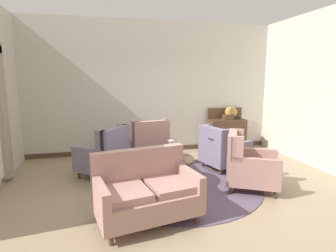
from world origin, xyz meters
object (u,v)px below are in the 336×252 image
Objects in this scene: porcelain_vase at (171,150)px; armchair_far_left at (148,146)px; coffee_table at (168,162)px; armchair_near_sideboard at (248,165)px; armchair_beside_settee at (105,155)px; sideboard at (227,132)px; settee at (146,192)px; side_table at (218,151)px; gramophone at (231,111)px; armchair_back_corner at (222,150)px.

armchair_far_left is (-0.24, 1.16, -0.21)m from porcelain_vase.
armchair_near_sideboard reaches higher than coffee_table.
coffee_table is at bearing 95.54° from armchair_beside_settee.
sideboard is at bearing 11.02° from armchair_near_sideboard.
coffee_table is 0.23m from porcelain_vase.
coffee_table is 0.63× the size of settee.
armchair_beside_settee reaches higher than settee.
side_table is 1.84m from sideboard.
sideboard is (0.94, 1.59, 0.05)m from side_table.
armchair_beside_settee is 2.76m from armchair_near_sideboard.
sideboard reaches higher than settee.
coffee_table is at bearing -143.24° from porcelain_vase.
gramophone is (2.79, 3.16, 0.68)m from settee.
armchair_near_sideboard is 2.72m from sideboard.
gramophone reaches higher than coffee_table.
coffee_table is 0.91× the size of armchair_back_corner.
gramophone reaches higher than porcelain_vase.
settee is at bearing -130.11° from sideboard.
armchair_near_sideboard is 2.14× the size of gramophone.
armchair_far_left reaches higher than coffee_table.
coffee_table is 1.34m from armchair_beside_settee.
armchair_far_left is (0.41, 2.37, 0.03)m from settee.
gramophone is (0.86, 2.51, 0.65)m from armchair_near_sideboard.
side_table is (-0.13, 1.01, 0.01)m from armchair_near_sideboard.
armchair_beside_settee reaches higher than armchair_back_corner.
armchair_back_corner is 1.99× the size of gramophone.
side_table reaches higher than coffee_table.
sideboard is at bearing 59.39° from side_table.
sideboard is at bearing 117.84° from gramophone.
settee is 1.45× the size of armchair_back_corner.
armchair_far_left is 1.06m from armchair_beside_settee.
porcelain_vase is 1.38m from armchair_beside_settee.
porcelain_vase is at bearing -135.67° from sideboard.
side_table is at bearing 22.40° from coffee_table.
settee is 1.43× the size of armchair_far_left.
armchair_back_corner is at bearing 35.87° from side_table.
settee is 2.45m from side_table.
sideboard is (2.15, 2.08, 0.06)m from coffee_table.
porcelain_vase is 0.29× the size of armchair_near_sideboard.
gramophone is (0.05, -0.09, 0.60)m from sideboard.
gramophone is at bearing -62.16° from sideboard.
sideboard is (2.74, 3.25, 0.08)m from settee.
armchair_far_left is at bearing -161.69° from gramophone.
armchair_far_left is at bearing 155.33° from armchair_beside_settee.
settee is at bearing 53.72° from armchair_beside_settee.
armchair_back_corner is (1.29, 0.55, -0.24)m from porcelain_vase.
armchair_far_left is 0.93× the size of sideboard.
armchair_beside_settee is 1.57× the size of side_table.
armchair_far_left is 1.01× the size of armchair_back_corner.
armchair_near_sideboard is 1.53× the size of side_table.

